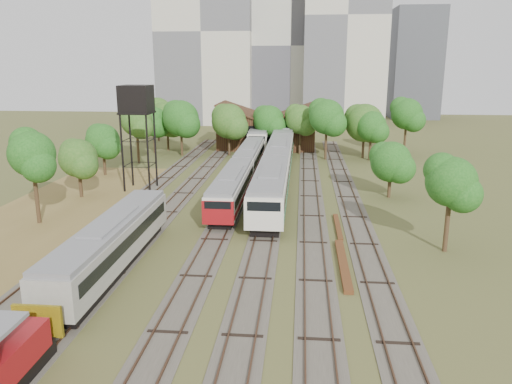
# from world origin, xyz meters

# --- Properties ---
(ground) EXTENTS (240.00, 240.00, 0.00)m
(ground) POSITION_xyz_m (0.00, 0.00, 0.00)
(ground) COLOR #475123
(ground) RESTS_ON ground
(dry_grass_patch) EXTENTS (14.00, 60.00, 0.04)m
(dry_grass_patch) POSITION_xyz_m (-18.00, 8.00, 0.02)
(dry_grass_patch) COLOR brown
(dry_grass_patch) RESTS_ON ground
(tracks) EXTENTS (24.60, 80.00, 0.19)m
(tracks) POSITION_xyz_m (-0.67, 25.00, 0.04)
(tracks) COLOR #4C473D
(tracks) RESTS_ON ground
(railcar_red_set) EXTENTS (2.72, 34.57, 3.35)m
(railcar_red_set) POSITION_xyz_m (-2.00, 29.43, 1.77)
(railcar_red_set) COLOR black
(railcar_red_set) RESTS_ON ground
(railcar_green_set) EXTENTS (3.22, 52.08, 3.99)m
(railcar_green_set) POSITION_xyz_m (2.00, 36.54, 2.11)
(railcar_green_set) COLOR black
(railcar_green_set) RESTS_ON ground
(railcar_rear) EXTENTS (3.08, 16.08, 3.82)m
(railcar_rear) POSITION_xyz_m (-2.00, 56.69, 2.02)
(railcar_rear) COLOR black
(railcar_rear) RESTS_ON ground
(old_grey_coach) EXTENTS (2.81, 18.00, 3.47)m
(old_grey_coach) POSITION_xyz_m (-8.00, 4.00, 1.89)
(old_grey_coach) COLOR black
(old_grey_coach) RESTS_ON ground
(water_tower) EXTENTS (3.38, 3.38, 11.67)m
(water_tower) POSITION_xyz_m (-13.33, 26.72, 9.84)
(water_tower) COLOR black
(water_tower) RESTS_ON ground
(rail_pile_near) EXTENTS (0.61, 9.20, 0.31)m
(rail_pile_near) POSITION_xyz_m (8.00, 5.96, 0.15)
(rail_pile_near) COLOR brown
(rail_pile_near) RESTS_ON ground
(rail_pile_far) EXTENTS (0.43, 6.95, 0.23)m
(rail_pile_far) POSITION_xyz_m (8.20, 14.55, 0.11)
(rail_pile_far) COLOR brown
(rail_pile_far) RESTS_ON ground
(maintenance_shed) EXTENTS (16.45, 11.55, 7.58)m
(maintenance_shed) POSITION_xyz_m (-1.00, 57.98, 2.91)
(maintenance_shed) COLOR #341913
(maintenance_shed) RESTS_ON ground
(tree_band_left) EXTENTS (8.06, 76.41, 8.38)m
(tree_band_left) POSITION_xyz_m (-19.78, 33.41, 5.12)
(tree_band_left) COLOR #382616
(tree_band_left) RESTS_ON ground
(tree_band_far) EXTENTS (43.47, 11.04, 8.93)m
(tree_band_far) POSITION_xyz_m (0.18, 50.27, 5.57)
(tree_band_far) COLOR #382616
(tree_band_far) RESTS_ON ground
(tree_band_right) EXTENTS (5.63, 41.54, 7.33)m
(tree_band_right) POSITION_xyz_m (15.00, 30.28, 4.71)
(tree_band_right) COLOR #382616
(tree_band_right) RESTS_ON ground
(tower_left) EXTENTS (22.00, 16.00, 42.00)m
(tower_left) POSITION_xyz_m (-18.00, 95.00, 21.00)
(tower_left) COLOR beige
(tower_left) RESTS_ON ground
(tower_centre) EXTENTS (20.00, 18.00, 36.00)m
(tower_centre) POSITION_xyz_m (2.00, 100.00, 18.00)
(tower_centre) COLOR beige
(tower_centre) RESTS_ON ground
(tower_right) EXTENTS (18.00, 16.00, 48.00)m
(tower_right) POSITION_xyz_m (14.00, 92.00, 24.00)
(tower_right) COLOR beige
(tower_right) RESTS_ON ground
(tower_far_right) EXTENTS (12.00, 12.00, 28.00)m
(tower_far_right) POSITION_xyz_m (34.00, 110.00, 14.00)
(tower_far_right) COLOR #46494F
(tower_far_right) RESTS_ON ground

